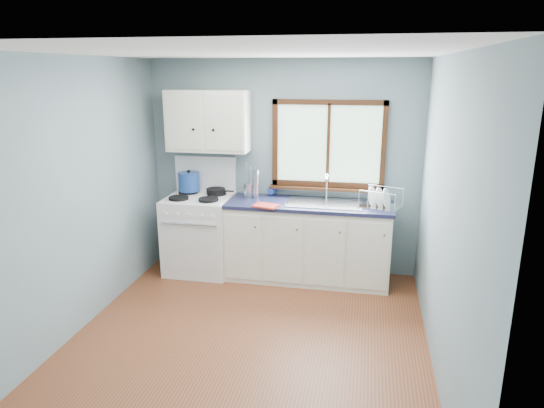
% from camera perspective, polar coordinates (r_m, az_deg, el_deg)
% --- Properties ---
extents(floor, '(3.20, 3.60, 0.02)m').
position_cam_1_polar(floor, '(4.56, -2.93, -15.97)').
color(floor, brown).
rests_on(floor, ground).
extents(ceiling, '(3.20, 3.60, 0.02)m').
position_cam_1_polar(ceiling, '(3.89, -3.46, 17.55)').
color(ceiling, white).
rests_on(ceiling, wall_back).
extents(wall_back, '(3.20, 0.02, 2.50)m').
position_cam_1_polar(wall_back, '(5.77, 1.27, 4.31)').
color(wall_back, gray).
rests_on(wall_back, ground).
extents(wall_front, '(3.20, 0.02, 2.50)m').
position_cam_1_polar(wall_front, '(2.46, -13.89, -12.11)').
color(wall_front, gray).
rests_on(wall_front, ground).
extents(wall_left, '(0.02, 3.60, 2.50)m').
position_cam_1_polar(wall_left, '(4.70, -22.55, 0.52)').
color(wall_left, gray).
rests_on(wall_left, ground).
extents(wall_right, '(0.02, 3.60, 2.50)m').
position_cam_1_polar(wall_right, '(3.98, 19.92, -1.79)').
color(wall_right, gray).
rests_on(wall_right, ground).
extents(gas_range, '(0.76, 0.69, 1.36)m').
position_cam_1_polar(gas_range, '(5.89, -8.51, -3.25)').
color(gas_range, white).
rests_on(gas_range, floor).
extents(base_cabinets, '(1.85, 0.60, 0.88)m').
position_cam_1_polar(base_cabinets, '(5.64, 4.22, -4.85)').
color(base_cabinets, white).
rests_on(base_cabinets, floor).
extents(countertop, '(1.89, 0.64, 0.04)m').
position_cam_1_polar(countertop, '(5.49, 4.32, -0.06)').
color(countertop, black).
rests_on(countertop, base_cabinets).
extents(sink, '(0.84, 0.46, 0.44)m').
position_cam_1_polar(sink, '(5.49, 6.18, -0.57)').
color(sink, silver).
rests_on(sink, countertop).
extents(window, '(1.36, 0.10, 1.03)m').
position_cam_1_polar(window, '(5.63, 6.63, 6.26)').
color(window, '#9EC6A8').
rests_on(window, wall_back).
extents(upper_cabinets, '(0.95, 0.35, 0.70)m').
position_cam_1_polar(upper_cabinets, '(5.72, -7.56, 9.66)').
color(upper_cabinets, white).
rests_on(upper_cabinets, wall_back).
extents(skillet, '(0.34, 0.23, 0.04)m').
position_cam_1_polar(skillet, '(5.82, -6.61, 1.60)').
color(skillet, black).
rests_on(skillet, gas_range).
extents(stockpot, '(0.34, 0.34, 0.26)m').
position_cam_1_polar(stockpot, '(5.92, -9.74, 2.64)').
color(stockpot, navy).
rests_on(stockpot, gas_range).
extents(utensil_crock, '(0.16, 0.16, 0.41)m').
position_cam_1_polar(utensil_crock, '(5.71, -2.74, 1.66)').
color(utensil_crock, silver).
rests_on(utensil_crock, countertop).
extents(thermos, '(0.09, 0.09, 0.33)m').
position_cam_1_polar(thermos, '(5.64, -1.91, 2.33)').
color(thermos, silver).
rests_on(thermos, countertop).
extents(soap_bottle, '(0.13, 0.13, 0.27)m').
position_cam_1_polar(soap_bottle, '(5.75, -0.20, 2.30)').
color(soap_bottle, '#2749A9').
rests_on(soap_bottle, countertop).
extents(dish_towel, '(0.30, 0.24, 0.02)m').
position_cam_1_polar(dish_towel, '(5.32, -0.72, -0.21)').
color(dish_towel, red).
rests_on(dish_towel, countertop).
extents(dish_rack, '(0.50, 0.44, 0.22)m').
position_cam_1_polar(dish_rack, '(5.42, 12.60, 0.23)').
color(dish_rack, silver).
rests_on(dish_rack, countertop).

